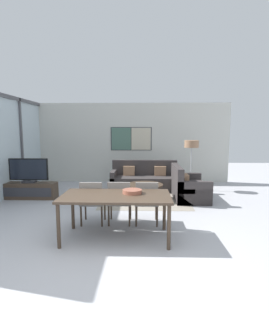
{
  "coord_description": "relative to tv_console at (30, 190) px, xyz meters",
  "views": [
    {
      "loc": [
        0.57,
        -3.25,
        1.81
      ],
      "look_at": [
        0.38,
        2.9,
        0.95
      ],
      "focal_mm": 28.0,
      "sensor_mm": 36.0,
      "label": 1
    }
  ],
  "objects": [
    {
      "name": "television",
      "position": [
        0.0,
        0.0,
        0.54
      ],
      "size": [
        1.06,
        0.2,
        0.66
      ],
      "color": "#2D2D33",
      "rests_on": "tv_console"
    },
    {
      "name": "dining_table",
      "position": [
        2.63,
        -2.61,
        0.47
      ],
      "size": [
        1.83,
        0.96,
        0.76
      ],
      "color": "#423326",
      "rests_on": "ground_plane"
    },
    {
      "name": "tv_console",
      "position": [
        0.0,
        0.0,
        0.0
      ],
      "size": [
        1.45,
        0.44,
        0.43
      ],
      "color": "#423326",
      "rests_on": "ground_plane"
    },
    {
      "name": "coffee_table",
      "position": [
        3.14,
        -0.03,
        0.1
      ],
      "size": [
        0.97,
        0.97,
        0.42
      ],
      "color": "#423326",
      "rests_on": "ground_plane"
    },
    {
      "name": "sofa_side",
      "position": [
        4.27,
        0.09,
        0.07
      ],
      "size": [
        0.86,
        1.45,
        0.9
      ],
      "rotation": [
        0.0,
        0.0,
        1.57
      ],
      "color": "#383333",
      "rests_on": "ground_plane"
    },
    {
      "name": "dining_chair_centre",
      "position": [
        2.63,
        -1.92,
        0.28
      ],
      "size": [
        0.46,
        0.46,
        0.86
      ],
      "color": "gray",
      "rests_on": "ground_plane"
    },
    {
      "name": "dining_chair_left",
      "position": [
        2.1,
        -1.95,
        0.28
      ],
      "size": [
        0.46,
        0.46,
        0.86
      ],
      "color": "gray",
      "rests_on": "ground_plane"
    },
    {
      "name": "wall_back",
      "position": [
        2.51,
        2.49,
        1.19
      ],
      "size": [
        7.26,
        0.09,
        2.8
      ],
      "color": "silver",
      "rests_on": "ground_plane"
    },
    {
      "name": "area_rug",
      "position": [
        3.14,
        -0.03,
        -0.21
      ],
      "size": [
        2.3,
        2.03,
        0.01
      ],
      "color": "gray",
      "rests_on": "ground_plane"
    },
    {
      "name": "sofa_main",
      "position": [
        3.14,
        1.24,
        0.07
      ],
      "size": [
        2.08,
        0.86,
        0.9
      ],
      "color": "#383333",
      "rests_on": "ground_plane"
    },
    {
      "name": "fruit_bowl",
      "position": [
        2.9,
        -2.49,
        0.58
      ],
      "size": [
        0.33,
        0.33,
        0.07
      ],
      "color": "#995642",
      "rests_on": "dining_table"
    },
    {
      "name": "dining_chair_right",
      "position": [
        3.15,
        -1.93,
        0.28
      ],
      "size": [
        0.46,
        0.46,
        0.86
      ],
      "color": "gray",
      "rests_on": "ground_plane"
    },
    {
      "name": "floor_lamp",
      "position": [
        4.57,
        1.22,
        1.13
      ],
      "size": [
        0.43,
        0.43,
        1.54
      ],
      "color": "#2D2D33",
      "rests_on": "ground_plane"
    },
    {
      "name": "ground_plane",
      "position": [
        2.5,
        -3.63,
        -0.22
      ],
      "size": [
        24.0,
        24.0,
        0.0
      ],
      "primitive_type": "plane",
      "color": "#B2B2B7"
    }
  ]
}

